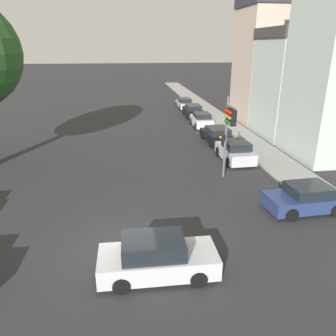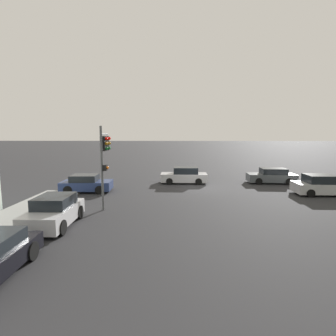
# 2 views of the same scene
# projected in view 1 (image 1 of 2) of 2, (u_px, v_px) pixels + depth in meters

# --- Properties ---
(ground_plane) EXTENTS (300.00, 300.00, 0.00)m
(ground_plane) POSITION_uv_depth(u_px,v_px,m) (124.00, 245.00, 13.76)
(ground_plane) COLOR #28282B
(sidewalk_strip) EXTENTS (2.83, 60.00, 0.12)m
(sidewalk_strip) POSITION_uv_depth(u_px,v_px,m) (202.00, 106.00, 44.80)
(sidewalk_strip) COLOR gray
(sidewalk_strip) RESTS_ON ground_plane
(rowhouse_backdrop) EXTENTS (7.07, 18.79, 13.03)m
(rowhouse_backdrop) POSITION_uv_depth(u_px,v_px,m) (302.00, 68.00, 28.70)
(rowhouse_backdrop) COLOR #ADBCB2
(rowhouse_backdrop) RESTS_ON ground_plane
(traffic_signal) EXTENTS (0.56, 1.72, 5.07)m
(traffic_signal) POSITION_uv_depth(u_px,v_px,m) (229.00, 123.00, 19.21)
(traffic_signal) COLOR #515456
(traffic_signal) RESTS_ON ground_plane
(crossing_car_2) EXTENTS (3.98, 2.17, 1.38)m
(crossing_car_2) POSITION_uv_depth(u_px,v_px,m) (305.00, 198.00, 16.48)
(crossing_car_2) COLOR navy
(crossing_car_2) RESTS_ON ground_plane
(crossing_car_3) EXTENTS (4.29, 1.90, 1.51)m
(crossing_car_3) POSITION_uv_depth(u_px,v_px,m) (157.00, 258.00, 11.79)
(crossing_car_3) COLOR #B7B7BC
(crossing_car_3) RESTS_ON ground_plane
(parked_car_0) EXTENTS (2.03, 3.90, 1.52)m
(parked_car_0) POSITION_uv_depth(u_px,v_px,m) (235.00, 151.00, 23.55)
(parked_car_0) COLOR #B7B7BC
(parked_car_0) RESTS_ON ground_plane
(parked_car_1) EXTENTS (2.15, 4.40, 1.33)m
(parked_car_1) POSITION_uv_depth(u_px,v_px,m) (217.00, 135.00, 28.15)
(parked_car_1) COLOR black
(parked_car_1) RESTS_ON ground_plane
(parked_car_2) EXTENTS (1.85, 3.85, 1.46)m
(parked_car_2) POSITION_uv_depth(u_px,v_px,m) (202.00, 120.00, 33.50)
(parked_car_2) COLOR silver
(parked_car_2) RESTS_ON ground_plane
(parked_car_3) EXTENTS (1.97, 4.30, 1.43)m
(parked_car_3) POSITION_uv_depth(u_px,v_px,m) (193.00, 111.00, 38.21)
(parked_car_3) COLOR black
(parked_car_3) RESTS_ON ground_plane
(parked_car_4) EXTENTS (1.84, 4.06, 1.37)m
(parked_car_4) POSITION_uv_depth(u_px,v_px,m) (184.00, 103.00, 43.38)
(parked_car_4) COLOR #B7B7BC
(parked_car_4) RESTS_ON ground_plane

